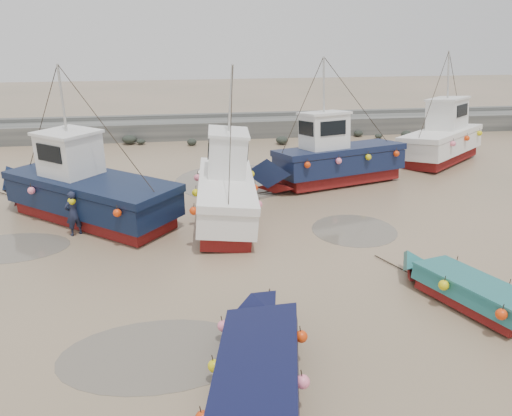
# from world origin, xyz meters

# --- Properties ---
(ground) EXTENTS (120.00, 120.00, 0.00)m
(ground) POSITION_xyz_m (0.00, 0.00, 0.00)
(ground) COLOR #9F8063
(ground) RESTS_ON ground
(seawall) EXTENTS (60.00, 4.92, 1.50)m
(seawall) POSITION_xyz_m (0.05, 21.99, 0.63)
(seawall) COLOR slate
(seawall) RESTS_ON ground
(puddle_a) EXTENTS (4.92, 4.92, 0.01)m
(puddle_a) POSITION_xyz_m (-2.27, -2.78, 0.00)
(puddle_a) COLOR #625A4D
(puddle_a) RESTS_ON ground
(puddle_b) EXTENTS (3.37, 3.37, 0.01)m
(puddle_b) POSITION_xyz_m (5.15, 4.12, 0.00)
(puddle_b) COLOR #625A4D
(puddle_b) RESTS_ON ground
(puddle_c) EXTENTS (4.35, 4.35, 0.01)m
(puddle_c) POSITION_xyz_m (-7.93, 4.28, 0.00)
(puddle_c) COLOR #625A4D
(puddle_c) RESTS_ON ground
(puddle_d) EXTENTS (6.39, 6.39, 0.01)m
(puddle_d) POSITION_xyz_m (1.19, 11.29, 0.00)
(puddle_d) COLOR #625A4D
(puddle_d) RESTS_ON ground
(dinghy_1) EXTENTS (2.87, 6.38, 1.43)m
(dinghy_1) POSITION_xyz_m (0.22, -3.92, 0.54)
(dinghy_1) COLOR maroon
(dinghy_1) RESTS_ON ground
(dinghy_2) EXTENTS (3.10, 5.46, 1.43)m
(dinghy_2) POSITION_xyz_m (6.53, -1.51, 0.55)
(dinghy_2) COLOR maroon
(dinghy_2) RESTS_ON ground
(cabin_boat_0) EXTENTS (9.27, 7.97, 6.22)m
(cabin_boat_0) POSITION_xyz_m (-5.72, 7.07, 1.31)
(cabin_boat_0) COLOR maroon
(cabin_boat_0) RESTS_ON ground
(cabin_boat_1) EXTENTS (3.01, 9.55, 6.22)m
(cabin_boat_1) POSITION_xyz_m (0.13, 6.25, 1.36)
(cabin_boat_1) COLOR maroon
(cabin_boat_1) RESTS_ON ground
(cabin_boat_2) EXTENTS (9.63, 4.41, 6.22)m
(cabin_boat_2) POSITION_xyz_m (5.80, 10.06, 1.36)
(cabin_boat_2) COLOR maroon
(cabin_boat_2) RESTS_ON ground
(cabin_boat_3) EXTENTS (7.88, 6.58, 6.22)m
(cabin_boat_3) POSITION_xyz_m (13.91, 13.59, 1.38)
(cabin_boat_3) COLOR maroon
(cabin_boat_3) RESTS_ON ground
(person) EXTENTS (0.78, 0.72, 1.78)m
(person) POSITION_xyz_m (-5.71, 5.20, 0.00)
(person) COLOR #1A1E33
(person) RESTS_ON ground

